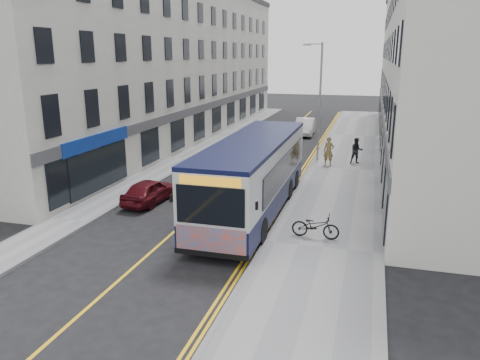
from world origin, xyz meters
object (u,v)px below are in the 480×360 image
Objects in this scene: city_bus at (253,173)px; pedestrian_near at (329,151)px; bicycle at (315,226)px; streetlamp at (319,98)px; pedestrian_far at (357,151)px; car_white at (305,127)px; car_maroon at (149,191)px.

pedestrian_near is (2.52, 10.24, -0.85)m from city_bus.
city_bus is 4.40m from bicycle.
pedestrian_near is at bearing 76.16° from city_bus.
streetlamp is 3.74m from pedestrian_near.
pedestrian_far is (1.76, 1.10, -0.08)m from pedestrian_near.
pedestrian_far is at bearing -68.55° from car_white.
bicycle is at bearing -108.95° from pedestrian_far.
city_bus is 2.62× the size of car_white.
car_white is at bearing 11.93° from bicycle.
city_bus is 3.33× the size of car_maroon.
streetlamp is at bearing 157.93° from pedestrian_far.
bicycle is (1.67, -14.37, -3.76)m from streetlamp.
car_maroon is (-7.91, -10.21, -0.45)m from pedestrian_near.
city_bus is at bearing -100.83° from pedestrian_near.
city_bus is at bearing -125.39° from pedestrian_far.
car_maroon is (-8.63, 2.71, -0.00)m from bicycle.
streetlamp is at bearing 126.41° from pedestrian_near.
car_white is at bearing 99.63° from pedestrian_far.
bicycle is 12.95m from pedestrian_near.
bicycle is 1.10× the size of pedestrian_far.
pedestrian_near is 2.07m from pedestrian_far.
car_white is (-0.80, 22.57, -1.16)m from city_bus.
bicycle is at bearing -83.80° from car_white.
car_maroon is (-9.66, -11.31, -0.37)m from pedestrian_far.
pedestrian_far is 14.88m from car_maroon.
pedestrian_far is at bearing -1.41° from bicycle.
pedestrian_near is (0.95, -1.45, -3.31)m from streetlamp.
streetlamp is 12.05m from city_bus.
city_bus reaches higher than bicycle.
pedestrian_near is at bearing -77.80° from car_white.
city_bus is at bearing -90.86° from car_white.
city_bus is at bearing -97.65° from streetlamp.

